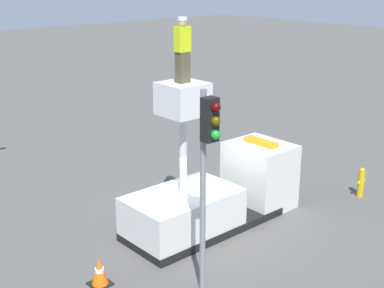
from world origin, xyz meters
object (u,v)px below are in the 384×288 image
Objects in this scene: worker at (183,50)px; traffic_cone_rear at (100,272)px; bucket_truck at (216,193)px; fire_hydrant at (361,182)px; traffic_light_pole at (207,154)px.

traffic_cone_rear is (-3.28, -0.61, -5.15)m from worker.
fire_hydrant is (5.20, -1.88, -0.46)m from bucket_truck.
fire_hydrant is 9.88m from traffic_cone_rear.
worker reaches higher than fire_hydrant.
fire_hydrant is (6.51, -1.88, -4.98)m from worker.
worker is 2.35× the size of traffic_cone_rear.
worker is 8.41m from fire_hydrant.
bucket_truck is 4.62m from traffic_light_pole.
traffic_light_pole is (-2.79, -2.60, 2.60)m from bucket_truck.
fire_hydrant is at bearing -16.11° from worker.
traffic_cone_rear is (-9.79, 1.27, -0.17)m from fire_hydrant.
worker is at bearing 180.00° from bucket_truck.
traffic_light_pole is (-1.49, -2.60, -1.92)m from worker.
worker is 1.64× the size of fire_hydrant.
traffic_light_pole is at bearing -174.89° from fire_hydrant.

